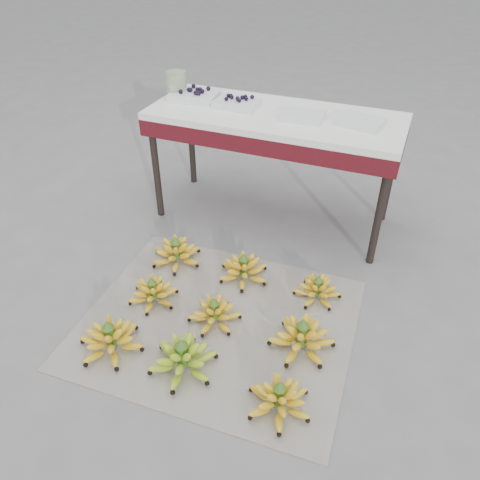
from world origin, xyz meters
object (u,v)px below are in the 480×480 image
at_px(bunch_mid_right, 302,338).
at_px(bunch_back_center, 244,269).
at_px(newspaper_mat, 218,322).
at_px(bunch_back_right, 317,290).
at_px(bunch_mid_left, 153,293).
at_px(bunch_front_left, 111,339).
at_px(vendor_table, 275,126).
at_px(bunch_front_center, 183,358).
at_px(tray_left, 237,103).
at_px(bunch_front_right, 279,399).
at_px(glass_jar, 177,84).
at_px(bunch_mid_center, 214,313).
at_px(bunch_back_left, 176,253).
at_px(tray_right, 303,116).
at_px(tray_far_left, 195,95).
at_px(tray_far_right, 361,122).

xyz_separation_m(bunch_mid_right, bunch_back_center, (-0.41, 0.35, -0.01)).
relative_size(newspaper_mat, bunch_back_right, 4.63).
bearing_deg(bunch_mid_left, bunch_front_left, -68.79).
distance_m(bunch_back_right, vendor_table, 0.96).
height_order(bunch_front_center, tray_left, tray_left).
distance_m(bunch_front_right, vendor_table, 1.50).
distance_m(bunch_mid_right, glass_jar, 1.65).
distance_m(newspaper_mat, bunch_mid_right, 0.41).
bearing_deg(bunch_mid_left, bunch_front_right, -1.52).
xyz_separation_m(bunch_mid_center, bunch_back_center, (0.01, 0.35, 0.00)).
relative_size(bunch_mid_left, tray_left, 1.28).
distance_m(bunch_front_left, vendor_table, 1.44).
xyz_separation_m(bunch_back_right, tray_left, (-0.69, 0.65, 0.65)).
xyz_separation_m(newspaper_mat, bunch_back_left, (-0.40, 0.34, 0.06)).
distance_m(bunch_mid_center, tray_right, 1.15).
xyz_separation_m(bunch_front_left, bunch_mid_right, (0.78, 0.32, 0.00)).
xyz_separation_m(bunch_front_left, bunch_mid_left, (0.01, 0.34, -0.01)).
xyz_separation_m(bunch_back_left, tray_far_left, (-0.18, 0.67, 0.64)).
height_order(tray_right, tray_far_right, tray_far_right).
xyz_separation_m(bunch_back_left, tray_right, (0.50, 0.61, 0.63)).
bearing_deg(bunch_mid_right, bunch_back_left, 140.63).
distance_m(tray_far_left, tray_far_right, 0.98).
xyz_separation_m(newspaper_mat, bunch_front_right, (0.41, -0.34, 0.06)).
height_order(bunch_front_left, tray_far_right, tray_far_right).
height_order(bunch_mid_right, tray_far_left, tray_far_left).
xyz_separation_m(newspaper_mat, vendor_table, (-0.07, 0.98, 0.60)).
xyz_separation_m(bunch_front_center, bunch_mid_left, (-0.33, 0.32, -0.01)).
relative_size(bunch_front_center, bunch_back_right, 1.39).
distance_m(bunch_front_center, tray_far_left, 1.56).
distance_m(newspaper_mat, vendor_table, 1.15).
height_order(bunch_back_center, tray_far_right, tray_far_right).
relative_size(bunch_mid_left, tray_far_right, 1.24).
bearing_deg(bunch_back_left, tray_far_left, 127.23).
bearing_deg(tray_right, bunch_back_right, -63.80).
bearing_deg(newspaper_mat, tray_right, 84.26).
distance_m(newspaper_mat, bunch_front_right, 0.53).
bearing_deg(bunch_front_center, glass_jar, 96.44).
bearing_deg(bunch_front_center, bunch_mid_left, 115.49).
xyz_separation_m(tray_far_left, tray_left, (0.28, -0.02, -0.00)).
height_order(bunch_front_center, bunch_mid_left, bunch_front_center).
height_order(newspaper_mat, bunch_mid_left, bunch_mid_left).
bearing_deg(bunch_front_center, tray_left, 81.43).
xyz_separation_m(bunch_mid_center, bunch_back_right, (0.41, 0.34, -0.00)).
bearing_deg(bunch_back_center, bunch_back_left, -158.31).
distance_m(bunch_front_right, bunch_mid_right, 0.33).
xyz_separation_m(bunch_mid_center, tray_far_left, (-0.56, 1.01, 0.65)).
distance_m(bunch_back_left, tray_right, 1.01).
xyz_separation_m(bunch_front_center, tray_far_left, (-0.55, 1.31, 0.64)).
height_order(bunch_front_right, vendor_table, vendor_table).
bearing_deg(bunch_front_right, tray_right, 121.19).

